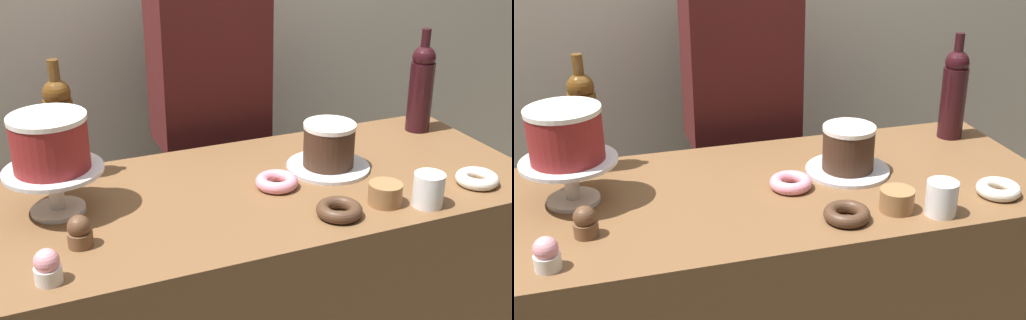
# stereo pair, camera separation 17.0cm
# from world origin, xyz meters

# --- Properties ---
(cake_stand_pedestal) EXTENTS (0.24, 0.24, 0.12)m
(cake_stand_pedestal) POSITION_xyz_m (-0.49, 0.06, 1.00)
(cake_stand_pedestal) COLOR silver
(cake_stand_pedestal) RESTS_ON display_counter
(white_layer_cake) EXTENTS (0.18, 0.18, 0.13)m
(white_layer_cake) POSITION_xyz_m (-0.49, 0.06, 1.10)
(white_layer_cake) COLOR maroon
(white_layer_cake) RESTS_ON cake_stand_pedestal
(silver_serving_platter) EXTENTS (0.23, 0.23, 0.01)m
(silver_serving_platter) POSITION_xyz_m (0.23, 0.04, 0.93)
(silver_serving_platter) COLOR silver
(silver_serving_platter) RESTS_ON display_counter
(chocolate_round_cake) EXTENTS (0.14, 0.14, 0.12)m
(chocolate_round_cake) POSITION_xyz_m (0.23, 0.04, 0.99)
(chocolate_round_cake) COLOR #3D2619
(chocolate_round_cake) RESTS_ON silver_serving_platter
(wine_bottle_dark_red) EXTENTS (0.08, 0.08, 0.33)m
(wine_bottle_dark_red) POSITION_xyz_m (0.64, 0.20, 1.07)
(wine_bottle_dark_red) COLOR black
(wine_bottle_dark_red) RESTS_ON display_counter
(wine_bottle_amber) EXTENTS (0.08, 0.08, 0.33)m
(wine_bottle_amber) POSITION_xyz_m (-0.45, 0.26, 1.07)
(wine_bottle_amber) COLOR #5B3814
(wine_bottle_amber) RESTS_ON display_counter
(cupcake_strawberry) EXTENTS (0.06, 0.06, 0.07)m
(cupcake_strawberry) POSITION_xyz_m (-0.55, -0.24, 0.96)
(cupcake_strawberry) COLOR white
(cupcake_strawberry) RESTS_ON display_counter
(cupcake_chocolate) EXTENTS (0.06, 0.06, 0.07)m
(cupcake_chocolate) POSITION_xyz_m (-0.47, -0.12, 0.96)
(cupcake_chocolate) COLOR brown
(cupcake_chocolate) RESTS_ON display_counter
(donut_sugar) EXTENTS (0.11, 0.11, 0.03)m
(donut_sugar) POSITION_xyz_m (0.55, -0.20, 0.94)
(donut_sugar) COLOR silver
(donut_sugar) RESTS_ON display_counter
(donut_pink) EXTENTS (0.11, 0.11, 0.03)m
(donut_pink) POSITION_xyz_m (0.05, -0.02, 0.94)
(donut_pink) COLOR pink
(donut_pink) RESTS_ON display_counter
(donut_chocolate) EXTENTS (0.11, 0.11, 0.03)m
(donut_chocolate) POSITION_xyz_m (0.13, -0.22, 0.94)
(donut_chocolate) COLOR #472D1E
(donut_chocolate) RESTS_ON display_counter
(cookie_stack) EXTENTS (0.08, 0.08, 0.05)m
(cookie_stack) POSITION_xyz_m (0.26, -0.20, 0.95)
(cookie_stack) COLOR olive
(cookie_stack) RESTS_ON display_counter
(coffee_cup_ceramic) EXTENTS (0.08, 0.08, 0.09)m
(coffee_cup_ceramic) POSITION_xyz_m (0.35, -0.25, 0.97)
(coffee_cup_ceramic) COLOR white
(coffee_cup_ceramic) RESTS_ON display_counter
(barista_figure) EXTENTS (0.36, 0.22, 1.60)m
(barista_figure) POSITION_xyz_m (0.06, 0.55, 0.84)
(barista_figure) COLOR black
(barista_figure) RESTS_ON ground_plane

